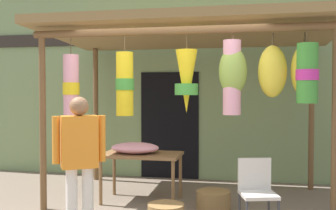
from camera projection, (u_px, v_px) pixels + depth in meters
name	position (u px, v px, depth m)	size (l,w,h in m)	color
shop_facade	(195.00, 65.00, 7.63)	(11.55, 0.29, 4.28)	#7A9360
market_stall_canopy	(196.00, 46.00, 5.86)	(4.30, 2.45, 2.66)	brown
display_table	(142.00, 159.00, 6.00)	(1.16, 0.69, 0.72)	brown
flower_heap_on_table	(136.00, 148.00, 5.99)	(0.72, 0.50, 0.16)	pink
folding_chair	(257.00, 188.00, 4.78)	(0.49, 0.49, 0.84)	beige
wicker_basket_spare	(213.00, 200.00, 5.63)	(0.48, 0.48, 0.25)	olive
customer_foreground	(79.00, 155.00, 4.57)	(0.52, 0.39, 1.58)	silver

